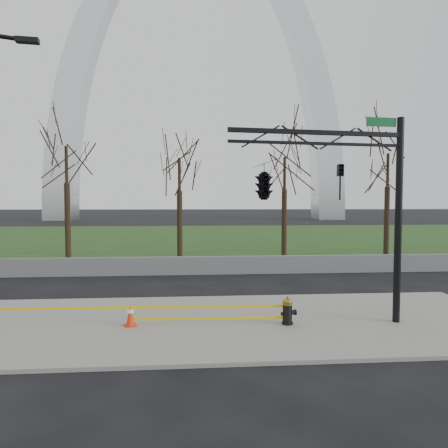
{
  "coord_description": "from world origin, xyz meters",
  "views": [
    {
      "loc": [
        -0.57,
        -11.04,
        3.54
      ],
      "look_at": [
        0.41,
        2.0,
        2.85
      ],
      "focal_mm": 30.53,
      "sensor_mm": 36.0,
      "label": 1
    }
  ],
  "objects": [
    {
      "name": "ground",
      "position": [
        0.0,
        0.0,
        0.0
      ],
      "size": [
        500.0,
        500.0,
        0.0
      ],
      "primitive_type": "plane",
      "color": "black",
      "rests_on": "ground"
    },
    {
      "name": "sidewalk",
      "position": [
        0.0,
        0.0,
        0.05
      ],
      "size": [
        18.0,
        6.0,
        0.1
      ],
      "primitive_type": "cube",
      "color": "gray",
      "rests_on": "ground"
    },
    {
      "name": "grass_strip",
      "position": [
        0.0,
        30.0,
        0.03
      ],
      "size": [
        120.0,
        40.0,
        0.06
      ],
      "primitive_type": "cube",
      "color": "#1C3C16",
      "rests_on": "ground"
    },
    {
      "name": "guardrail",
      "position": [
        0.0,
        8.0,
        0.45
      ],
      "size": [
        60.0,
        0.3,
        0.9
      ],
      "primitive_type": "cube",
      "color": "#59595B",
      "rests_on": "ground"
    },
    {
      "name": "gateway_arch",
      "position": [
        0.0,
        75.0,
        32.5
      ],
      "size": [
        66.0,
        6.0,
        65.0
      ],
      "primitive_type": null,
      "color": "silver",
      "rests_on": "ground"
    },
    {
      "name": "tree_row",
      "position": [
        5.0,
        12.0,
        3.9
      ],
      "size": [
        55.99,
        4.0,
        7.8
      ],
      "color": "black",
      "rests_on": "ground"
    },
    {
      "name": "fire_hydrant",
      "position": [
        2.06,
        -0.47,
        0.47
      ],
      "size": [
        0.49,
        0.32,
        0.8
      ],
      "rotation": [
        0.0,
        0.0,
        0.07
      ],
      "color": "black",
      "rests_on": "sidewalk"
    },
    {
      "name": "traffic_cone",
      "position": [
        -2.41,
        -0.3,
        0.4
      ],
      "size": [
        0.41,
        0.41,
        0.6
      ],
      "rotation": [
        0.0,
        0.0,
        0.41
      ],
      "color": "red",
      "rests_on": "sidewalk"
    },
    {
      "name": "traffic_signal_mast",
      "position": [
        2.04,
        -0.77,
        4.15
      ],
      "size": [
        5.09,
        2.52,
        6.0
      ],
      "rotation": [
        0.0,
        0.0,
        0.09
      ],
      "color": "black",
      "rests_on": "ground"
    },
    {
      "name": "caution_tape",
      "position": [
        -1.79,
        -0.33,
        0.51
      ],
      "size": [
        9.21,
        0.34,
        0.41
      ],
      "color": "#DFBD0B",
      "rests_on": "ground"
    }
  ]
}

